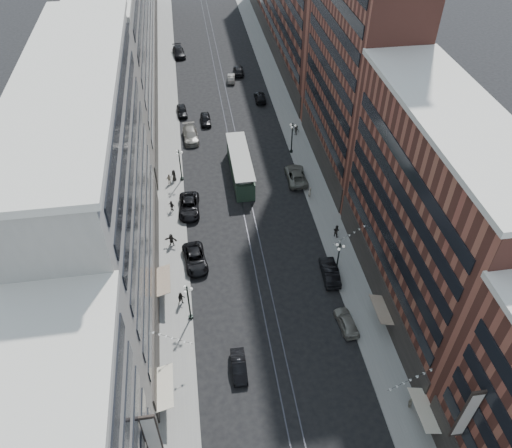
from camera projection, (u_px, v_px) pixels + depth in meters
ground at (237, 157)px, 82.56m from camera, size 220.00×220.00×0.00m
sidewalk_west at (169, 131)px, 88.66m from camera, size 4.00×180.00×0.15m
sidewalk_east at (290, 121)px, 91.07m from camera, size 4.00×180.00×0.15m
rail_west at (226, 126)px, 89.83m from camera, size 0.12×180.00×0.02m
rail_east at (234, 126)px, 89.99m from camera, size 0.12×180.00×0.02m
building_west_mid at (101, 205)px, 51.48m from camera, size 8.00×36.00×28.00m
building_west_far at (128, 7)px, 98.47m from camera, size 8.00×90.00×26.00m
building_east_mid at (429, 219)px, 52.88m from camera, size 8.00×30.00×24.00m
building_east_tower at (361, 34)px, 67.44m from camera, size 8.00×26.00×42.00m
lamppost_sw_far at (189, 302)px, 55.95m from camera, size 1.03×1.14×5.52m
lamppost_sw_mid at (180, 164)px, 75.80m from camera, size 1.03×1.14×5.52m
lamppost_se_far at (338, 259)px, 60.92m from camera, size 1.03×1.14×5.52m
lamppost_se_mid at (292, 137)px, 81.50m from camera, size 1.03×1.14×5.52m
streetcar at (240, 166)px, 77.66m from camera, size 3.01×13.59×3.76m
car_2 at (195, 259)px, 64.05m from camera, size 3.36×6.23×1.66m
car_4 at (347, 322)px, 56.72m from camera, size 2.16×4.61×1.52m
car_5 at (239, 366)px, 52.50m from camera, size 1.56×4.36×1.43m
pedestrian_2 at (181, 298)px, 58.86m from camera, size 0.98×0.64×1.87m
pedestrian_4 at (410, 402)px, 49.27m from camera, size 0.69×0.99×1.54m
car_7 at (189, 206)px, 71.80m from camera, size 3.22×6.41×1.74m
car_8 at (191, 135)px, 86.07m from camera, size 2.78×6.21×1.77m
car_9 at (182, 111)px, 92.46m from camera, size 2.07×4.53×1.51m
car_10 at (330, 272)px, 62.31m from camera, size 2.12×5.39×1.75m
car_11 at (296, 175)px, 77.35m from camera, size 3.09×6.40×1.76m
car_12 at (260, 97)px, 96.50m from camera, size 2.17×5.07×1.46m
car_13 at (206, 119)px, 90.21m from camera, size 1.82×4.46×1.51m
car_14 at (231, 78)px, 102.71m from camera, size 1.98×4.32×1.37m
pedestrian_5 at (171, 240)px, 66.31m from camera, size 1.80×1.00×1.86m
pedestrian_6 at (169, 179)px, 76.42m from camera, size 1.13×0.83×1.76m
pedestrian_7 at (336, 231)px, 67.59m from camera, size 1.00×1.03×1.91m
pedestrian_8 at (310, 192)px, 74.02m from camera, size 0.74×0.68×1.69m
pedestrian_9 at (296, 130)px, 86.80m from camera, size 1.32×0.96×1.89m
car_extra_0 at (238, 70)px, 105.14m from camera, size 2.19×5.00×1.68m
car_extra_1 at (179, 52)px, 111.93m from camera, size 3.11×6.29×1.76m
pedestrian_extra_0 at (172, 206)px, 71.64m from camera, size 1.10×0.97×1.75m
pedestrian_extra_1 at (174, 175)px, 77.07m from camera, size 1.00×0.97×1.85m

